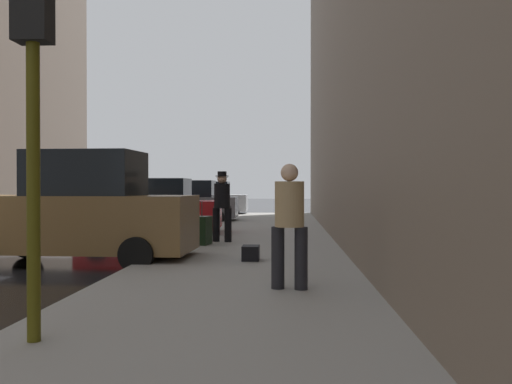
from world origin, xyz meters
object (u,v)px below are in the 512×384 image
Objects in this scene: parked_gray_coupe at (187,203)px; traffic_light at (33,53)px; parked_red_hatchback at (152,209)px; pedestrian_in_tan_coat at (289,219)px; parked_silver_sedan at (208,200)px; rolling_suitcase at (202,230)px; duffel_bag at (251,253)px; pedestrian_with_beanie at (222,201)px; pedestrian_with_fedora at (222,203)px; parked_bronze_suv at (79,212)px; fire_hydrant at (197,227)px.

traffic_light is (1.85, -18.31, 1.91)m from parked_gray_coupe.
parked_red_hatchback is 2.47× the size of pedestrian_in_tan_coat.
parked_silver_sedan is 4.06× the size of rolling_suitcase.
parked_gray_coupe is 13.08m from duffel_bag.
duffel_bag is (1.15, -5.33, -0.85)m from pedestrian_with_beanie.
parked_gray_coupe is at bearing 107.51° from pedestrian_with_beanie.
pedestrian_with_fedora reaches higher than duffel_bag.
pedestrian_with_fedora is 1.00× the size of pedestrian_with_beanie.
parked_red_hatchback is 2.38× the size of pedestrian_with_fedora.
pedestrian_in_tan_coat reaches higher than duffel_bag.
traffic_light is (1.85, -6.09, 1.73)m from parked_bronze_suv.
duffel_bag is (1.36, -2.86, -0.20)m from rolling_suitcase.
rolling_suitcase is (2.09, -3.63, -0.36)m from parked_red_hatchback.
pedestrian_in_tan_coat is at bearing -71.05° from fire_hydrant.
traffic_light is 2.11× the size of pedestrian_in_tan_coat.
parked_silver_sedan reaches higher than rolling_suitcase.
parked_silver_sedan is (-0.00, 12.09, 0.00)m from parked_red_hatchback.
pedestrian_with_beanie reaches higher than pedestrian_in_tan_coat.
parked_bronze_suv is at bearing 173.66° from duffel_bag.
pedestrian_with_fedora reaches higher than parked_gray_coupe.
traffic_light is 3.46× the size of rolling_suitcase.
parked_red_hatchback is 1.00× the size of parked_silver_sedan.
pedestrian_with_beanie reaches higher than parked_silver_sedan.
pedestrian_in_tan_coat is (1.68, -6.54, -0.03)m from pedestrian_with_fedora.
parked_red_hatchback reaches higher than rolling_suitcase.
rolling_suitcase is 3.17m from duffel_bag.
parked_silver_sedan is 2.38× the size of pedestrian_with_beanie.
parked_gray_coupe reaches higher than fire_hydrant.
rolling_suitcase is at bearing 115.51° from duffel_bag.
parked_red_hatchback is 12.48m from traffic_light.
pedestrian_with_fedora is (0.64, 9.28, -1.62)m from traffic_light.
fire_hydrant is (1.80, -14.65, -0.35)m from parked_silver_sedan.
fire_hydrant is at bearing 112.73° from duffel_bag.
parked_red_hatchback and parked_silver_sedan have the same top height.
parked_gray_coupe is 2.38× the size of pedestrian_with_beanie.
parked_bronze_suv is 4.48× the size of rolling_suitcase.
traffic_light reaches higher than rolling_suitcase.
pedestrian_in_tan_coat is at bearing -75.00° from parked_gray_coupe.
rolling_suitcase is (2.09, 2.47, -0.54)m from parked_bronze_suv.
parked_gray_coupe reaches higher than duffel_bag.
parked_silver_sedan reaches higher than duffel_bag.
parked_silver_sedan is 9.60× the size of duffel_bag.
parked_red_hatchback is 2.59m from pedestrian_with_beanie.
parked_gray_coupe is 18.51m from traffic_light.
traffic_light is 2.03× the size of pedestrian_with_fedora.
fire_hydrant is at bearing 63.05° from parked_bronze_suv.
pedestrian_in_tan_coat is (4.17, -15.57, 0.26)m from parked_gray_coupe.
duffel_bag is (-0.72, 2.97, -0.81)m from pedestrian_in_tan_coat.
pedestrian_with_fedora is 3.79m from duffel_bag.
pedestrian_with_fedora is at bearing 105.01° from duffel_bag.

